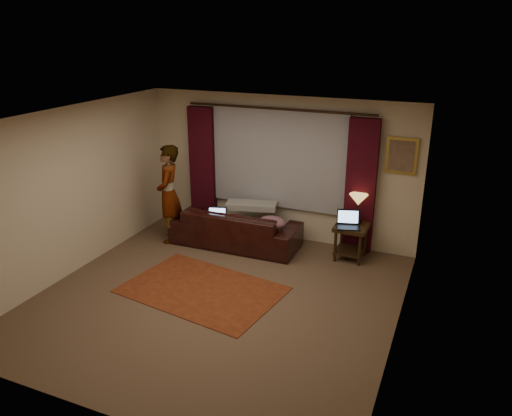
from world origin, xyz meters
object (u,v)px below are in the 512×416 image
Objects in this scene: sofa at (236,221)px; person at (169,194)px; tiffany_lamp at (358,208)px; laptop_table at (349,220)px; end_table at (350,242)px; laptop_sofa at (216,216)px.

sofa is 1.29m from person.
laptop_table is (-0.08, -0.29, -0.11)m from tiffany_lamp.
sofa is 3.73× the size of end_table.
laptop_table reaches higher than end_table.
laptop_table is at bearing -177.98° from sofa.
sofa is 2.03m from end_table.
sofa is at bearing -173.30° from end_table.
laptop_sofa is at bearing -165.47° from tiffany_lamp.
laptop_table is (1.99, 0.11, 0.28)m from sofa.
laptop_sofa is 2.35m from end_table.
sofa is 6.35× the size of laptop_sofa.
tiffany_lamp is at bearing 79.11° from person.
sofa is 2.01m from laptop_table.
laptop_sofa is 0.96m from person.
end_table is 0.58m from tiffany_lamp.
sofa is 0.36m from laptop_sofa.
laptop_table is at bearing -101.54° from end_table.
person reaches higher than laptop_table.
sofa is at bearing 80.37° from person.
end_table is at bearing 76.41° from person.
sofa is at bearing -168.95° from tiffany_lamp.
laptop_sofa is 0.20× the size of person.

